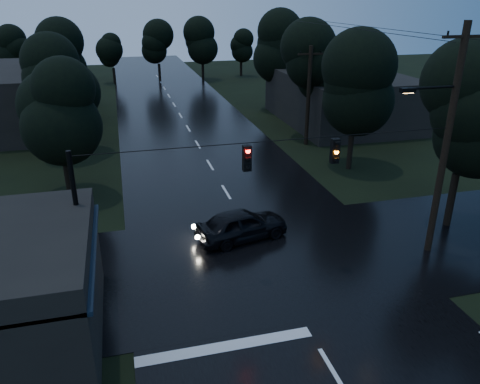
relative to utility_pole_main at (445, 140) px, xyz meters
name	(u,v)px	position (x,y,z in m)	size (l,w,h in m)	color
main_road	(198,145)	(-7.41, 19.00, -5.26)	(12.00, 120.00, 0.02)	black
cross_street	(266,260)	(-7.41, 1.00, -5.26)	(60.00, 9.00, 0.02)	black
building_far_right	(341,98)	(6.59, 23.00, -3.06)	(10.00, 14.00, 4.40)	black
building_far_left	(22,97)	(-21.41, 29.00, -2.76)	(10.00, 16.00, 5.00)	black
utility_pole_main	(445,140)	(0.00, 0.00, 0.00)	(3.50, 0.30, 10.00)	black
utility_pole_far	(308,95)	(0.89, 17.00, -1.38)	(2.00, 0.30, 7.50)	black
anchor_pole_left	(80,229)	(-14.91, 0.00, -2.26)	(0.18, 0.18, 6.00)	black
span_signals	(291,154)	(-6.85, -0.01, -0.01)	(15.00, 0.37, 1.12)	black
tree_corner_near	(468,109)	(2.59, 2.00, 0.74)	(4.48, 4.48, 9.44)	black
tree_left_a	(57,107)	(-16.41, 11.00, -0.02)	(3.92, 3.92, 8.26)	black
tree_left_b	(58,77)	(-17.01, 19.00, 0.36)	(4.20, 4.20, 8.85)	black
tree_left_c	(62,55)	(-17.61, 29.00, 0.74)	(4.48, 4.48, 9.44)	black
tree_right_a	(356,85)	(1.59, 11.00, 0.36)	(4.20, 4.20, 8.85)	black
tree_right_b	(316,63)	(2.19, 19.00, 0.74)	(4.48, 4.48, 9.44)	black
tree_right_c	(281,45)	(2.79, 29.00, 1.11)	(4.76, 4.76, 10.03)	black
car	(242,224)	(-7.95, 3.21, -4.50)	(1.79, 4.44, 1.51)	black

